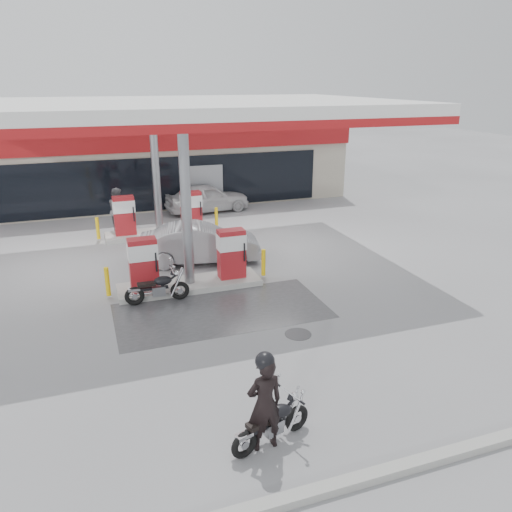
{
  "coord_description": "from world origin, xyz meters",
  "views": [
    {
      "loc": [
        -2.87,
        -12.55,
        6.29
      ],
      "look_at": [
        1.86,
        0.93,
        1.2
      ],
      "focal_mm": 35.0,
      "sensor_mm": 36.0,
      "label": 1
    }
  ],
  "objects_px": {
    "main_motorcycle": "(273,424)",
    "biker_main": "(265,404)",
    "parked_motorcycle": "(158,289)",
    "pump_island_far": "(159,219)",
    "pump_island_near": "(189,267)",
    "attendant": "(118,210)",
    "sedan_white": "(207,198)",
    "parked_car_right": "(284,183)",
    "hatchback_silver": "(200,243)"
  },
  "relations": [
    {
      "from": "hatchback_silver",
      "to": "biker_main",
      "type": "bearing_deg",
      "value": -176.29
    },
    {
      "from": "parked_motorcycle",
      "to": "pump_island_far",
      "type": "bearing_deg",
      "value": 82.24
    },
    {
      "from": "biker_main",
      "to": "parked_motorcycle",
      "type": "distance_m",
      "value": 6.92
    },
    {
      "from": "parked_motorcycle",
      "to": "sedan_white",
      "type": "distance_m",
      "value": 10.77
    },
    {
      "from": "parked_motorcycle",
      "to": "main_motorcycle",
      "type": "bearing_deg",
      "value": -80.16
    },
    {
      "from": "pump_island_near",
      "to": "attendant",
      "type": "distance_m",
      "value": 7.18
    },
    {
      "from": "main_motorcycle",
      "to": "biker_main",
      "type": "relative_size",
      "value": 0.93
    },
    {
      "from": "biker_main",
      "to": "parked_motorcycle",
      "type": "relative_size",
      "value": 0.95
    },
    {
      "from": "pump_island_near",
      "to": "main_motorcycle",
      "type": "height_order",
      "value": "pump_island_near"
    },
    {
      "from": "hatchback_silver",
      "to": "parked_car_right",
      "type": "bearing_deg",
      "value": -26.24
    },
    {
      "from": "pump_island_far",
      "to": "main_motorcycle",
      "type": "distance_m",
      "value": 13.6
    },
    {
      "from": "main_motorcycle",
      "to": "pump_island_far",
      "type": "bearing_deg",
      "value": 72.31
    },
    {
      "from": "parked_motorcycle",
      "to": "attendant",
      "type": "relative_size",
      "value": 0.99
    },
    {
      "from": "pump_island_near",
      "to": "hatchback_silver",
      "type": "bearing_deg",
      "value": 68.11
    },
    {
      "from": "pump_island_near",
      "to": "pump_island_far",
      "type": "bearing_deg",
      "value": 90.0
    },
    {
      "from": "pump_island_far",
      "to": "parked_motorcycle",
      "type": "bearing_deg",
      "value": -99.25
    },
    {
      "from": "sedan_white",
      "to": "hatchback_silver",
      "type": "height_order",
      "value": "hatchback_silver"
    },
    {
      "from": "pump_island_far",
      "to": "parked_car_right",
      "type": "relative_size",
      "value": 1.22
    },
    {
      "from": "sedan_white",
      "to": "parked_car_right",
      "type": "height_order",
      "value": "sedan_white"
    },
    {
      "from": "pump_island_far",
      "to": "biker_main",
      "type": "bearing_deg",
      "value": -91.21
    },
    {
      "from": "sedan_white",
      "to": "biker_main",
      "type": "bearing_deg",
      "value": 162.3
    },
    {
      "from": "biker_main",
      "to": "pump_island_far",
      "type": "bearing_deg",
      "value": -94.7
    },
    {
      "from": "parked_motorcycle",
      "to": "attendant",
      "type": "distance_m",
      "value": 7.83
    },
    {
      "from": "hatchback_silver",
      "to": "parked_car_right",
      "type": "distance_m",
      "value": 12.23
    },
    {
      "from": "main_motorcycle",
      "to": "hatchback_silver",
      "type": "xyz_separation_m",
      "value": [
        0.99,
        9.8,
        0.31
      ]
    },
    {
      "from": "parked_car_right",
      "to": "biker_main",
      "type": "bearing_deg",
      "value": 177.55
    },
    {
      "from": "pump_island_near",
      "to": "parked_car_right",
      "type": "height_order",
      "value": "pump_island_near"
    },
    {
      "from": "main_motorcycle",
      "to": "sedan_white",
      "type": "distance_m",
      "value": 17.07
    },
    {
      "from": "attendant",
      "to": "main_motorcycle",
      "type": "bearing_deg",
      "value": -178.76
    },
    {
      "from": "sedan_white",
      "to": "hatchback_silver",
      "type": "relative_size",
      "value": 0.96
    },
    {
      "from": "pump_island_near",
      "to": "biker_main",
      "type": "height_order",
      "value": "biker_main"
    },
    {
      "from": "parked_car_right",
      "to": "hatchback_silver",
      "type": "bearing_deg",
      "value": 164.17
    },
    {
      "from": "pump_island_near",
      "to": "sedan_white",
      "type": "height_order",
      "value": "pump_island_near"
    },
    {
      "from": "pump_island_far",
      "to": "parked_motorcycle",
      "type": "relative_size",
      "value": 2.68
    },
    {
      "from": "attendant",
      "to": "biker_main",
      "type": "bearing_deg",
      "value": -179.48
    },
    {
      "from": "biker_main",
      "to": "hatchback_silver",
      "type": "distance_m",
      "value": 9.93
    },
    {
      "from": "pump_island_far",
      "to": "main_motorcycle",
      "type": "xyz_separation_m",
      "value": [
        -0.11,
        -13.6,
        -0.31
      ]
    },
    {
      "from": "parked_motorcycle",
      "to": "biker_main",
      "type": "bearing_deg",
      "value": -81.7
    },
    {
      "from": "parked_motorcycle",
      "to": "parked_car_right",
      "type": "distance_m",
      "value": 15.82
    },
    {
      "from": "main_motorcycle",
      "to": "biker_main",
      "type": "height_order",
      "value": "biker_main"
    },
    {
      "from": "main_motorcycle",
      "to": "parked_motorcycle",
      "type": "xyz_separation_m",
      "value": [
        -1.0,
        6.8,
        0.04
      ]
    },
    {
      "from": "parked_car_right",
      "to": "pump_island_far",
      "type": "bearing_deg",
      "value": 147.1
    },
    {
      "from": "parked_motorcycle",
      "to": "attendant",
      "type": "height_order",
      "value": "attendant"
    },
    {
      "from": "biker_main",
      "to": "sedan_white",
      "type": "xyz_separation_m",
      "value": [
        3.19,
        16.86,
        -0.21
      ]
    },
    {
      "from": "parked_motorcycle",
      "to": "sedan_white",
      "type": "xyz_separation_m",
      "value": [
        4.01,
        10.0,
        0.27
      ]
    },
    {
      "from": "biker_main",
      "to": "main_motorcycle",
      "type": "bearing_deg",
      "value": -165.25
    },
    {
      "from": "main_motorcycle",
      "to": "sedan_white",
      "type": "height_order",
      "value": "sedan_white"
    },
    {
      "from": "biker_main",
      "to": "attendant",
      "type": "xyz_separation_m",
      "value": [
        -1.28,
        14.66,
        0.06
      ]
    },
    {
      "from": "pump_island_near",
      "to": "sedan_white",
      "type": "xyz_separation_m",
      "value": [
        2.9,
        9.2,
        -0.01
      ]
    },
    {
      "from": "main_motorcycle",
      "to": "parked_motorcycle",
      "type": "height_order",
      "value": "parked_motorcycle"
    }
  ]
}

